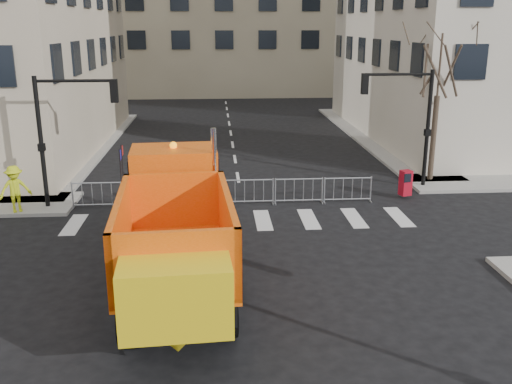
{
  "coord_description": "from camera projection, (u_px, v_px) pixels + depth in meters",
  "views": [
    {
      "loc": [
        -1.08,
        -15.34,
        7.32
      ],
      "look_at": [
        0.22,
        2.5,
        2.03
      ],
      "focal_mm": 40.0,
      "sensor_mm": 36.0,
      "label": 1
    }
  ],
  "objects": [
    {
      "name": "worker",
      "position": [
        15.0,
        189.0,
        22.39
      ],
      "size": [
        1.4,
        1.19,
        1.87
      ],
      "primitive_type": "imported",
      "rotation": [
        0.0,
        0.0,
        0.5
      ],
      "color": "#C2D118",
      "rests_on": "sidewalk_back"
    },
    {
      "name": "cop_a",
      "position": [
        160.0,
        193.0,
        22.16
      ],
      "size": [
        0.87,
        0.77,
        1.99
      ],
      "primitive_type": "imported",
      "rotation": [
        0.0,
        0.0,
        3.65
      ],
      "color": "black",
      "rests_on": "ground"
    },
    {
      "name": "sidewalk_back",
      "position": [
        241.0,
        196.0,
        24.93
      ],
      "size": [
        64.0,
        5.0,
        0.15
      ],
      "primitive_type": "cube",
      "color": "gray",
      "rests_on": "ground"
    },
    {
      "name": "crowd_barriers",
      "position": [
        224.0,
        192.0,
        23.88
      ],
      "size": [
        12.6,
        0.6,
        1.1
      ],
      "primitive_type": null,
      "color": "#9EA0A5",
      "rests_on": "ground"
    },
    {
      "name": "newspaper_box",
      "position": [
        406.0,
        183.0,
        24.7
      ],
      "size": [
        0.55,
        0.52,
        1.1
      ],
      "primitive_type": "cube",
      "rotation": [
        0.0,
        0.0,
        0.3
      ],
      "color": "#AB0D1E",
      "rests_on": "sidewalk_back"
    },
    {
      "name": "cop_b",
      "position": [
        181.0,
        189.0,
        23.09
      ],
      "size": [
        0.98,
        0.82,
        1.8
      ],
      "primitive_type": "imported",
      "rotation": [
        0.0,
        0.0,
        3.32
      ],
      "color": "black",
      "rests_on": "ground"
    },
    {
      "name": "cop_c",
      "position": [
        185.0,
        197.0,
        21.91
      ],
      "size": [
        0.92,
        1.14,
        1.82
      ],
      "primitive_type": "imported",
      "rotation": [
        0.0,
        0.0,
        4.18
      ],
      "color": "black",
      "rests_on": "ground"
    },
    {
      "name": "street_tree",
      "position": [
        436.0,
        104.0,
        26.43
      ],
      "size": [
        3.0,
        3.0,
        7.5
      ],
      "primitive_type": null,
      "color": "#382B21",
      "rests_on": "ground"
    },
    {
      "name": "plow_truck",
      "position": [
        176.0,
        225.0,
        15.87
      ],
      "size": [
        3.9,
        11.4,
        4.36
      ],
      "rotation": [
        0.0,
        0.0,
        1.63
      ],
      "color": "black",
      "rests_on": "ground"
    },
    {
      "name": "ground",
      "position": [
        255.0,
        282.0,
        16.82
      ],
      "size": [
        120.0,
        120.0,
        0.0
      ],
      "primitive_type": "plane",
      "color": "black",
      "rests_on": "ground"
    },
    {
      "name": "traffic_light_right",
      "position": [
        428.0,
        130.0,
        25.73
      ],
      "size": [
        0.18,
        0.18,
        5.4
      ],
      "primitive_type": "cylinder",
      "color": "black",
      "rests_on": "ground"
    },
    {
      "name": "traffic_light_left",
      "position": [
        41.0,
        145.0,
        22.67
      ],
      "size": [
        0.18,
        0.18,
        5.4
      ],
      "primitive_type": "cylinder",
      "color": "black",
      "rests_on": "ground"
    }
  ]
}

